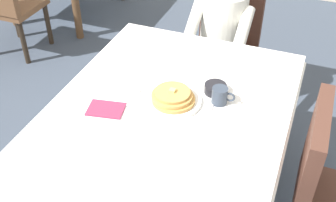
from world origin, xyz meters
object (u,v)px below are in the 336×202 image
Objects in this scene: breakfast_stack at (173,97)px; knife_right_of_plate at (209,113)px; chair_diner at (226,37)px; bowl_butter at (215,88)px; fork_left_of_plate at (135,95)px; plate_breakfast at (173,101)px; cup_coffee at (220,96)px; spoon_near_edge at (133,147)px; chair_right_side at (327,189)px; diner_person at (222,30)px; dining_table_main at (166,127)px.

knife_right_of_plate is at bearing -4.51° from breakfast_stack.
breakfast_stack is 1.05× the size of knife_right_of_plate.
chair_diner is 8.45× the size of bowl_butter.
bowl_butter is 0.40m from fork_left_of_plate.
fork_left_of_plate is (-0.18, -1.10, 0.21)m from chair_diner.
cup_coffee is (0.21, 0.08, 0.03)m from plate_breakfast.
cup_coffee is at bearing 59.45° from spoon_near_edge.
chair_right_side is at bearing -21.59° from bowl_butter.
cup_coffee is (0.22, -1.01, 0.25)m from chair_diner.
chair_diner is 0.21m from diner_person.
chair_right_side is 0.88m from spoon_near_edge.
chair_diner is (-0.01, 1.17, -0.12)m from dining_table_main.
cup_coffee is 0.57× the size of knife_right_of_plate.
diner_person is at bearing 88.66° from spoon_near_edge.
bowl_butter is (0.17, 0.24, 0.11)m from dining_table_main.
dining_table_main is 1.64× the size of chair_right_side.
plate_breakfast is (0.01, -0.93, 0.08)m from diner_person.
chair_diner reaches higher than plate_breakfast.
chair_right_side reaches higher than knife_right_of_plate.
bowl_butter is 0.55m from spoon_near_edge.
diner_person is 4.00× the size of plate_breakfast.
cup_coffee reaches higher than spoon_near_edge.
plate_breakfast is 0.23m from cup_coffee.
chair_diner reaches higher than fork_left_of_plate.
dining_table_main is 0.13m from plate_breakfast.
knife_right_of_plate is at bearing 101.69° from diner_person.
breakfast_stack reaches higher than dining_table_main.
cup_coffee is at bearing 20.18° from plate_breakfast.
dining_table_main is at bearing -90.77° from plate_breakfast.
plate_breakfast is at bearing 122.78° from breakfast_stack.
dining_table_main is 0.22m from fork_left_of_plate.
cup_coffee reaches higher than knife_right_of_plate.
bowl_butter is 0.73× the size of spoon_near_edge.
chair_right_side is (0.78, -1.17, 0.00)m from chair_diner.
bowl_butter is 0.18m from knife_right_of_plate.
diner_person is (-0.01, 1.01, 0.02)m from dining_table_main.
chair_diner is 1.11m from plate_breakfast.
chair_right_side reaches higher than dining_table_main.
chair_diner is 4.43× the size of breakfast_stack.
spoon_near_edge is at bearing 140.86° from knife_right_of_plate.
chair_right_side is 0.98m from fork_left_of_plate.
diner_person is 1.28m from chair_right_side.
breakfast_stack is 1.17× the size of fork_left_of_plate.
plate_breakfast is at bearing 80.24° from knife_right_of_plate.
plate_breakfast is (-0.77, 0.09, 0.22)m from chair_right_side.
diner_person is at bearing 7.93° from knife_right_of_plate.
cup_coffee is at bearing -106.31° from chair_right_side.
bowl_butter is at bearing 67.44° from spoon_near_edge.
plate_breakfast is 1.40× the size of knife_right_of_plate.
chair_right_side is (0.77, 0.00, -0.12)m from dining_table_main.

